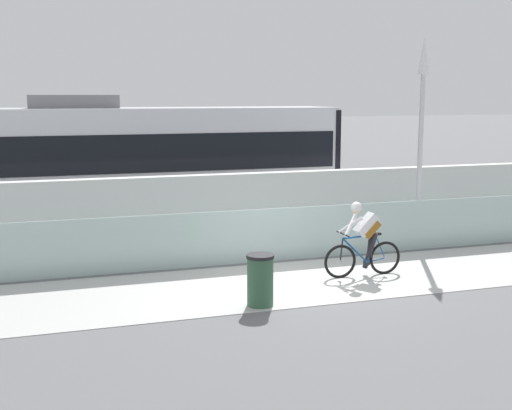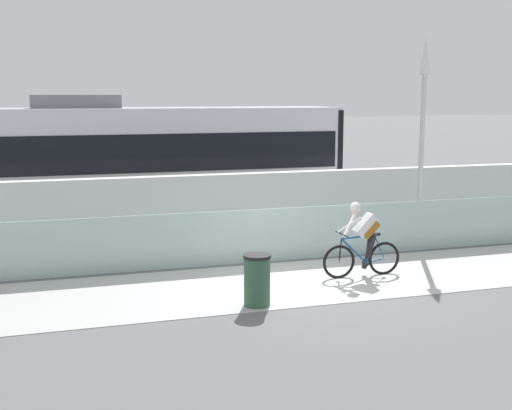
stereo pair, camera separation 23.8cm
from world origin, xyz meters
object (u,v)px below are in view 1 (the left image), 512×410
(tram, at_px, (146,162))
(trash_bin, at_px, (260,280))
(cyclist_on_bike, at_px, (364,240))
(lamp_post_antenna, at_px, (422,116))

(tram, bearing_deg, trash_bin, -84.53)
(tram, height_order, cyclist_on_bike, tram)
(cyclist_on_bike, bearing_deg, trash_bin, -155.26)
(cyclist_on_bike, distance_m, trash_bin, 3.00)
(tram, bearing_deg, cyclist_on_bike, -63.01)
(cyclist_on_bike, bearing_deg, tram, 116.99)
(cyclist_on_bike, height_order, lamp_post_antenna, lamp_post_antenna)
(trash_bin, bearing_deg, tram, 95.47)
(lamp_post_antenna, bearing_deg, trash_bin, -147.44)
(lamp_post_antenna, distance_m, trash_bin, 6.91)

